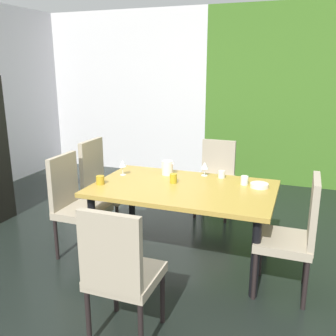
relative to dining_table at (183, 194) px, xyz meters
The scene contains 17 objects.
ground_plane 0.79m from the dining_table, 142.81° to the right, with size 6.23×6.21×0.02m, color black.
back_panel_interior 3.50m from the dining_table, 125.40° to the left, with size 2.94×0.10×2.71m, color silver.
garden_window_panel 3.10m from the dining_table, 67.98° to the left, with size 3.29×0.10×2.71m, color #3F6E22.
dining_table is the anchor object (origin of this frame).
chair_left_near 1.06m from the dining_table, 165.48° to the right, with size 0.45×0.44×0.99m.
chair_right_near 1.06m from the dining_table, 14.51° to the right, with size 0.44×0.44×1.00m.
chair_head_near 1.25m from the dining_table, 91.24° to the right, with size 0.44×0.44×0.98m.
chair_left_far 1.06m from the dining_table, 165.54° to the left, with size 0.45×0.44×1.04m.
chair_head_far 1.24m from the dining_table, 88.59° to the left, with size 0.44×0.45×0.92m.
wine_glass_front 0.74m from the dining_table, 168.10° to the left, with size 0.08×0.08×0.16m.
wine_glass_center 0.46m from the dining_table, 77.14° to the left, with size 0.08×0.08×0.14m.
serving_bowl_east 0.71m from the dining_table, 17.91° to the left, with size 0.17×0.17×0.04m, color white.
cup_near_shelf 0.50m from the dining_table, 55.21° to the left, with size 0.07×0.07×0.07m, color silver.
cup_south 0.80m from the dining_table, 164.84° to the right, with size 0.08×0.08×0.08m, color gold.
cup_left 0.19m from the dining_table, 149.71° to the left, with size 0.07×0.07×0.09m, color #B2981E.
cup_rear 0.60m from the dining_table, 25.48° to the left, with size 0.07×0.07×0.08m, color white.
pitcher_west 0.45m from the dining_table, 130.58° to the left, with size 0.13×0.11×0.15m.
Camera 1 is at (1.35, -2.90, 1.82)m, focal length 40.00 mm.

